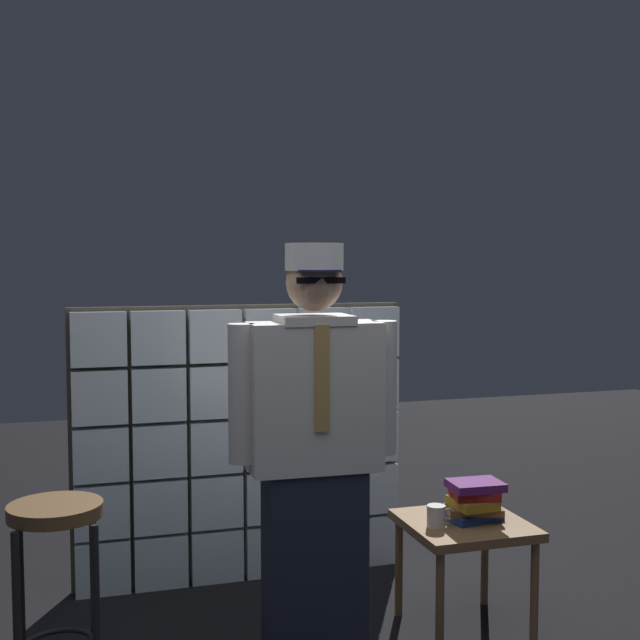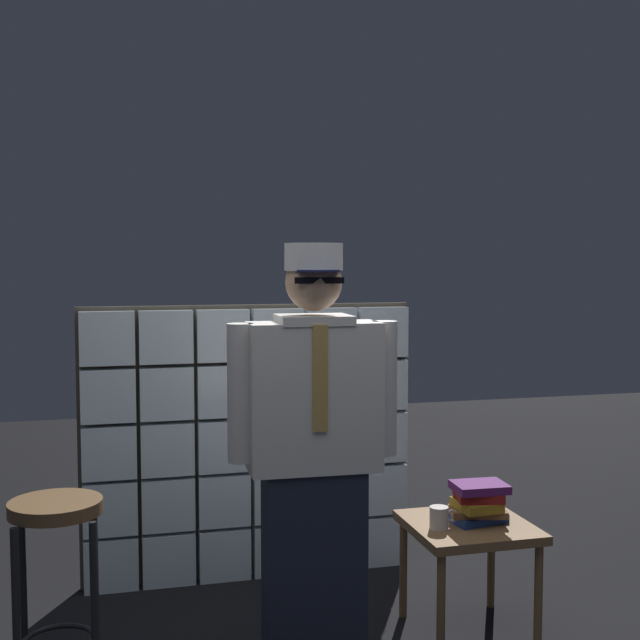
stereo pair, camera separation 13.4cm
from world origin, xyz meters
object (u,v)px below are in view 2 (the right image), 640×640
standing_person (314,452)px  bar_stool (57,552)px  book_stack (478,502)px  coffee_mug (440,518)px  side_table (469,537)px

standing_person → bar_stool: standing_person is taller
book_stack → bar_stool: bearing=-175.9°
standing_person → coffee_mug: size_ratio=13.51×
coffee_mug → bar_stool: bearing=-176.5°
standing_person → book_stack: size_ratio=6.45×
side_table → book_stack: book_stack is taller
bar_stool → coffee_mug: bar_stool is taller
bar_stool → book_stack: bar_stool is taller
standing_person → coffee_mug: 0.69m
standing_person → side_table: 0.89m
standing_person → coffee_mug: (0.59, 0.13, -0.35)m
bar_stool → coffee_mug: (1.56, 0.09, -0.03)m
standing_person → book_stack: (0.78, 0.16, -0.30)m
bar_stool → book_stack: size_ratio=2.87×
side_table → book_stack: (0.04, -0.01, 0.16)m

